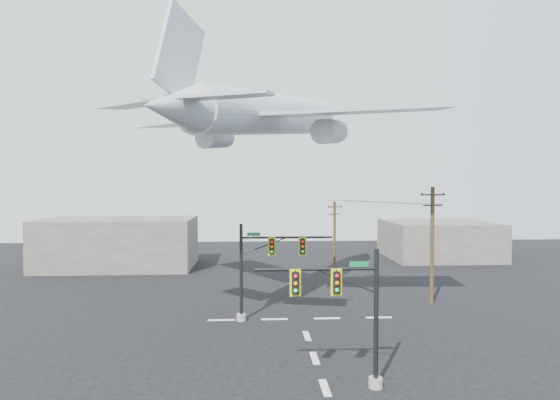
{
  "coord_description": "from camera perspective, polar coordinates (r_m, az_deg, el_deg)",
  "views": [
    {
      "loc": [
        -3.57,
        -22.91,
        10.24
      ],
      "look_at": [
        -1.98,
        5.0,
        9.27
      ],
      "focal_mm": 30.0,
      "sensor_mm": 36.0,
      "label": 1
    }
  ],
  "objects": [
    {
      "name": "building_right",
      "position": [
        68.34,
        18.79,
        -4.61
      ],
      "size": [
        14.0,
        12.0,
        5.0
      ],
      "primitive_type": "cube",
      "color": "slate",
      "rests_on": "ground"
    },
    {
      "name": "signal_mast_far",
      "position": [
        35.21,
        -2.3,
        -8.36
      ],
      "size": [
        7.21,
        0.8,
        7.26
      ],
      "color": "gray",
      "rests_on": "ground"
    },
    {
      "name": "building_left",
      "position": [
        60.62,
        -19.04,
        -4.97
      ],
      "size": [
        18.0,
        10.0,
        6.0
      ],
      "primitive_type": "cube",
      "color": "slate",
      "rests_on": "ground"
    },
    {
      "name": "lane_markings",
      "position": [
        30.25,
        3.89,
        -17.78
      ],
      "size": [
        14.0,
        21.2,
        0.01
      ],
      "color": "beige",
      "rests_on": "ground"
    },
    {
      "name": "power_lines",
      "position": [
        45.01,
        11.89,
        -0.25
      ],
      "size": [
        8.16,
        10.2,
        0.03
      ],
      "color": "black"
    },
    {
      "name": "utility_pole_a",
      "position": [
        41.46,
        18.06,
        -5.05
      ],
      "size": [
        2.0,
        0.41,
        9.98
      ],
      "rotation": [
        0.0,
        0.0,
        -0.14
      ],
      "color": "#45311D",
      "rests_on": "ground"
    },
    {
      "name": "signal_mast_near",
      "position": [
        24.15,
        8.57,
        -13.62
      ],
      "size": [
        6.46,
        0.77,
        7.02
      ],
      "color": "gray",
      "rests_on": "ground"
    },
    {
      "name": "utility_pole_b",
      "position": [
        49.6,
        6.66,
        -4.8
      ],
      "size": [
        1.63,
        0.68,
        8.37
      ],
      "rotation": [
        0.0,
        0.0,
        0.35
      ],
      "color": "#45311D",
      "rests_on": "ground"
    },
    {
      "name": "ground",
      "position": [
        25.34,
        5.51,
        -21.84
      ],
      "size": [
        120.0,
        120.0,
        0.0
      ],
      "primitive_type": "plane",
      "color": "black",
      "rests_on": "ground"
    },
    {
      "name": "airliner",
      "position": [
        39.04,
        -1.14,
        10.32
      ],
      "size": [
        25.92,
        28.32,
        8.0
      ],
      "rotation": [
        0.0,
        -0.1,
        1.06
      ],
      "color": "#B4B8C1"
    }
  ]
}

